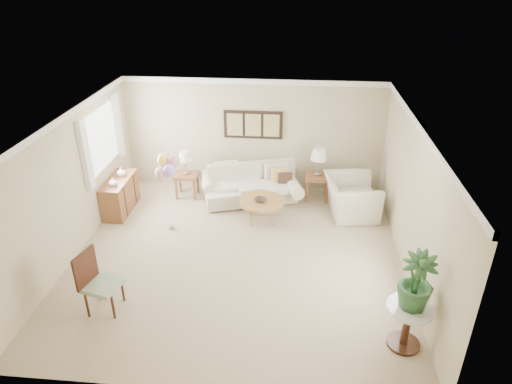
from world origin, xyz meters
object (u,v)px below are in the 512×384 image
armchair (351,197)px  balloon_cluster (167,167)px  accent_chair (97,280)px  sofa (251,187)px  coffee_table (262,202)px

armchair → balloon_cluster: (-3.66, -0.98, 0.99)m
accent_chair → balloon_cluster: 2.63m
sofa → coffee_table: 0.97m
coffee_table → accent_chair: bearing=-128.0°
coffee_table → accent_chair: accent_chair is taller
accent_chair → balloon_cluster: balloon_cluster is taller
coffee_table → balloon_cluster: balloon_cluster is taller
sofa → coffee_table: (0.33, -0.91, 0.11)m
sofa → balloon_cluster: bearing=-136.0°
accent_chair → balloon_cluster: size_ratio=0.64×
sofa → armchair: bearing=-10.9°
accent_chair → balloon_cluster: (0.51, 2.44, 0.84)m
coffee_table → armchair: bearing=14.5°
sofa → balloon_cluster: (-1.46, -1.40, 1.06)m
armchair → balloon_cluster: bearing=98.1°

